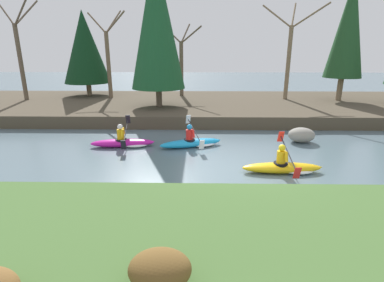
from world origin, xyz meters
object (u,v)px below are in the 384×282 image
kayaker_middle (193,142)px  boulder_midstream (301,135)px  kayaker_trailing (125,142)px  kayaker_lead (285,167)px

kayaker_middle → boulder_midstream: 4.94m
kayaker_middle → boulder_midstream: size_ratio=2.32×
kayaker_trailing → kayaker_lead: bearing=-29.9°
kayaker_trailing → boulder_midstream: size_ratio=2.36×
kayaker_middle → kayaker_trailing: (-2.94, -0.05, 0.00)m
kayaker_middle → kayaker_lead: bearing=-59.2°
kayaker_middle → kayaker_trailing: size_ratio=0.99×
kayaker_lead → boulder_midstream: (1.69, 3.51, 0.14)m
kayaker_lead → kayaker_trailing: same height
kayaker_lead → kayaker_middle: size_ratio=1.01×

